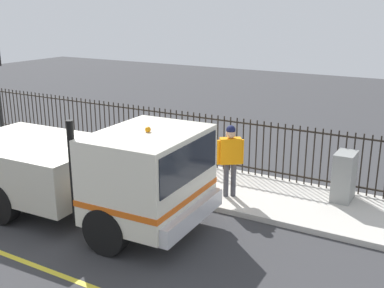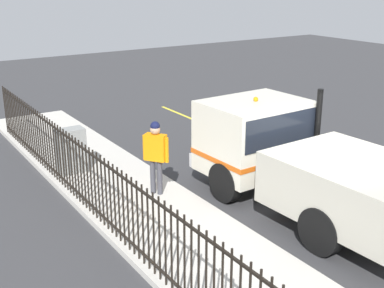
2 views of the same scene
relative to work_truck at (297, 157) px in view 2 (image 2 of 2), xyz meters
name	(u,v)px [view 2 (image 2 of 2)]	position (x,y,z in m)	size (l,w,h in m)	color
ground_plane	(327,219)	(-0.17, 0.88, -1.22)	(52.18, 52.18, 0.00)	#38383A
sidewalk_slab	(209,258)	(3.02, 0.88, -1.16)	(2.61, 23.72, 0.13)	beige
lane_marking	(383,198)	(-2.11, 0.88, -1.22)	(0.12, 21.35, 0.01)	yellow
work_truck	(297,157)	(0.00, 0.00, 0.00)	(2.71, 6.19, 2.58)	silver
worker_standing	(156,150)	(2.46, -2.12, 0.01)	(0.48, 0.55, 1.80)	orange
iron_fence	(154,234)	(4.18, 0.88, -0.30)	(0.04, 20.20, 1.56)	black
utility_cabinet	(71,151)	(3.64, -4.59, -0.50)	(0.73, 0.45, 1.19)	gray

